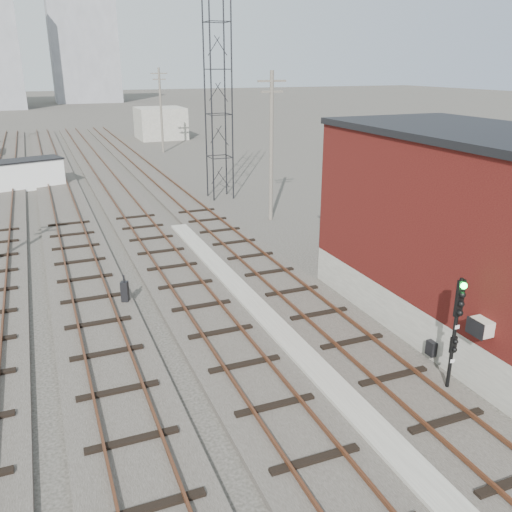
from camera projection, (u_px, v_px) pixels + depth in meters
ground at (102, 153)px, 60.05m from camera, size 320.00×320.00×0.00m
track_right at (168, 188)px, 42.58m from camera, size 3.20×90.00×0.39m
track_mid_right at (116, 193)px, 41.16m from camera, size 3.20×90.00×0.39m
track_mid_left at (61, 197)px, 39.73m from camera, size 3.20×90.00×0.39m
track_left at (2, 202)px, 38.31m from camera, size 3.20×90.00×0.39m
platform_curb at (274, 327)px, 20.04m from camera, size 0.90×28.00×0.26m
brick_building at (474, 231)px, 19.61m from camera, size 6.54×12.20×7.22m
lattice_tower at (218, 92)px, 37.68m from camera, size 1.60×1.60×15.00m
utility_pole_right_a at (271, 143)px, 32.83m from camera, size 1.80×0.24×9.00m
utility_pole_right_b at (161, 108)px, 59.02m from camera, size 1.80×0.24×9.00m
apartment_right at (84, 49)px, 137.11m from camera, size 16.00×12.00×26.00m
shed_right at (161, 123)px, 71.31m from camera, size 6.00×6.00×4.00m
signal_mast at (456, 329)px, 15.58m from camera, size 0.40×0.40×3.70m
switch_stand at (125, 292)px, 21.97m from camera, size 0.38×0.38×1.24m
site_trailer at (26, 174)px, 42.67m from camera, size 5.95×3.90×2.31m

